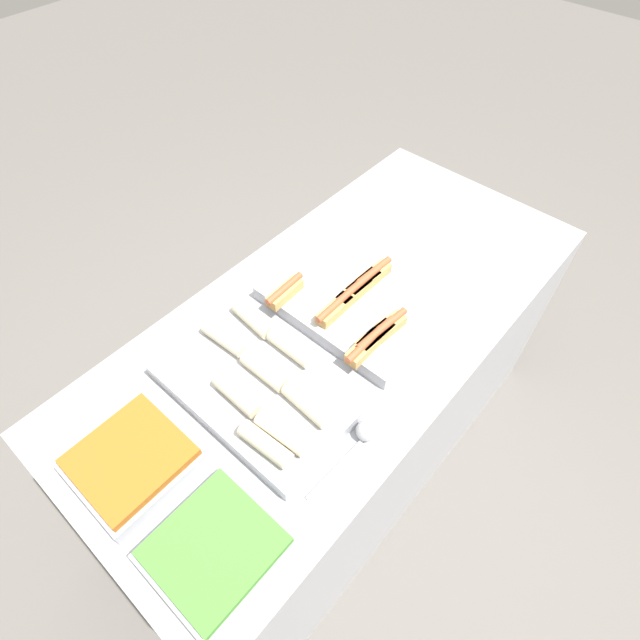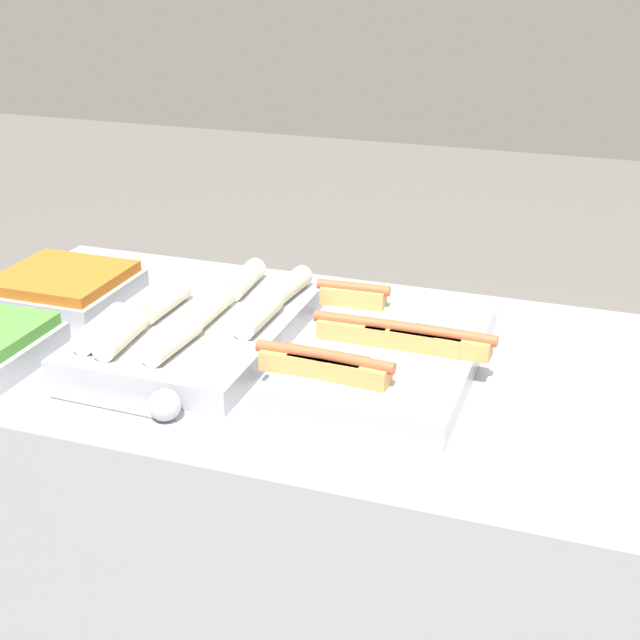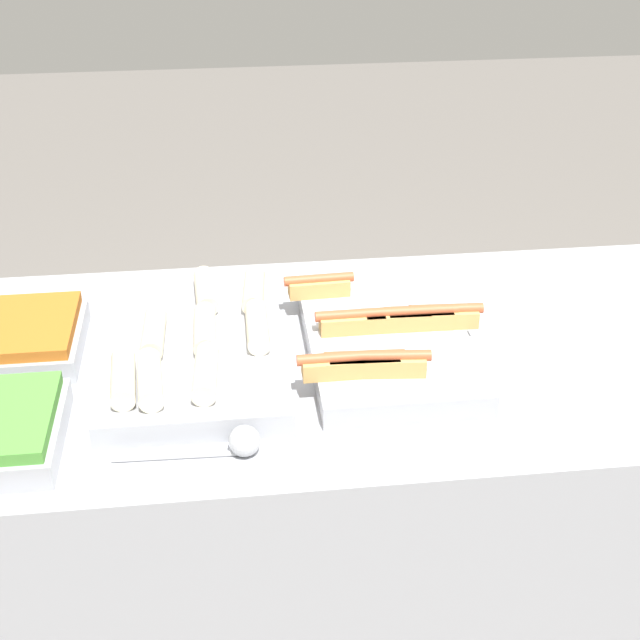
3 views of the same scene
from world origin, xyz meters
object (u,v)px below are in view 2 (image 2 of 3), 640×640
at_px(tray_wraps, 199,324).
at_px(serving_spoon_near, 158,405).
at_px(tray_side_back, 64,288).
at_px(tray_hotdogs, 385,353).

distance_m(tray_wraps, serving_spoon_near, 0.32).
bearing_deg(tray_side_back, serving_spoon_near, -41.02).
relative_size(tray_wraps, serving_spoon_near, 2.13).
xyz_separation_m(tray_hotdogs, tray_side_back, (-0.76, 0.08, 0.00)).
relative_size(tray_hotdogs, tray_wraps, 0.96).
distance_m(tray_hotdogs, tray_side_back, 0.77).
relative_size(tray_side_back, serving_spoon_near, 1.07).
xyz_separation_m(tray_wraps, tray_side_back, (-0.37, 0.08, 0.00)).
distance_m(tray_side_back, serving_spoon_near, 0.59).
height_order(tray_wraps, serving_spoon_near, tray_wraps).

